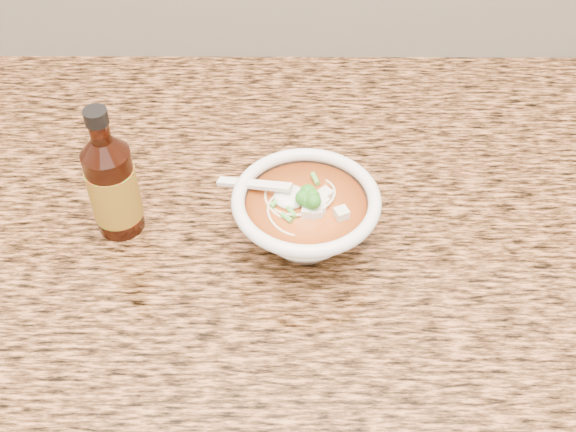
{
  "coord_description": "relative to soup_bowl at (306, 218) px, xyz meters",
  "views": [
    {
      "loc": [
        -0.02,
        1.05,
        1.53
      ],
      "look_at": [
        -0.02,
        1.6,
        0.94
      ],
      "focal_mm": 45.0,
      "sensor_mm": 36.0,
      "label": 1
    }
  ],
  "objects": [
    {
      "name": "soup_bowl",
      "position": [
        0.0,
        0.0,
        0.0
      ],
      "size": [
        0.18,
        0.17,
        0.09
      ],
      "rotation": [
        0.0,
        0.0,
        -0.19
      ],
      "color": "white",
      "rests_on": "counter_slab"
    },
    {
      "name": "counter_slab",
      "position": [
        -0.0,
        0.07,
        -0.06
      ],
      "size": [
        4.0,
        0.68,
        0.04
      ],
      "primitive_type": "cube",
      "color": "#AA693E",
      "rests_on": "cabinet"
    },
    {
      "name": "cabinet",
      "position": [
        -0.0,
        0.07,
        -0.51
      ],
      "size": [
        4.0,
        0.65,
        0.86
      ],
      "primitive_type": "cube",
      "color": "black",
      "rests_on": "ground"
    },
    {
      "name": "hot_sauce_bottle",
      "position": [
        -0.22,
        0.03,
        0.03
      ],
      "size": [
        0.06,
        0.06,
        0.17
      ],
      "rotation": [
        0.0,
        0.0,
        0.13
      ],
      "color": "#341007",
      "rests_on": "counter_slab"
    }
  ]
}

